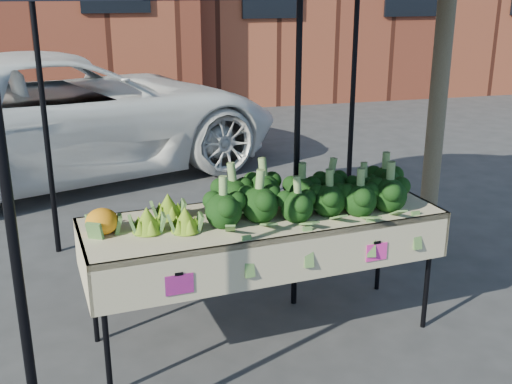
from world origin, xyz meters
TOP-DOWN VIEW (x-y plane):
  - ground at (0.00, 0.00)m, footprint 90.00×90.00m
  - table at (-0.05, 0.11)m, footprint 2.46×1.02m
  - canopy at (-0.05, 0.57)m, footprint 3.16×3.16m
  - broccoli_heap at (0.27, 0.13)m, footprint 1.50×0.60m
  - romanesco_cluster at (-0.72, 0.09)m, footprint 0.46×0.50m
  - cauliflower_pair at (-1.10, 0.06)m, footprint 0.23×0.23m

SIDE VIEW (x-z plane):
  - ground at x=0.00m, z-range 0.00..0.00m
  - table at x=-0.05m, z-range 0.00..0.90m
  - cauliflower_pair at x=-1.10m, z-range 0.90..1.10m
  - romanesco_cluster at x=-0.72m, z-range 0.90..1.13m
  - broccoli_heap at x=0.27m, z-range 0.90..1.19m
  - canopy at x=-0.05m, z-range 0.00..2.74m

